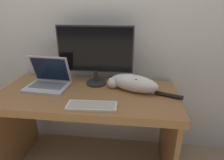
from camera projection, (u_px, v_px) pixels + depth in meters
wall_back at (94, 14)px, 1.61m from camera, size 6.40×0.06×2.60m
desk at (88, 109)px, 1.54m from camera, size 1.42×0.63×0.73m
monitor at (95, 53)px, 1.53m from camera, size 0.63×0.17×0.50m
laptop at (48, 81)px, 1.56m from camera, size 0.36×0.28×0.26m
external_keyboard at (92, 106)px, 1.27m from camera, size 0.35×0.14×0.02m
cat at (133, 83)px, 1.48m from camera, size 0.58×0.26×0.14m
small_toy at (139, 85)px, 1.57m from camera, size 0.04×0.04×0.04m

